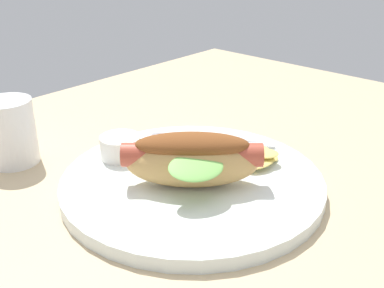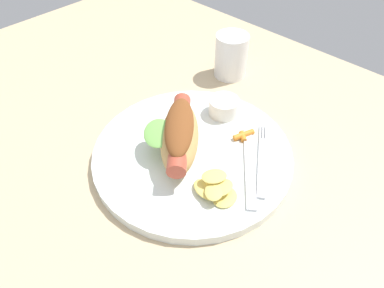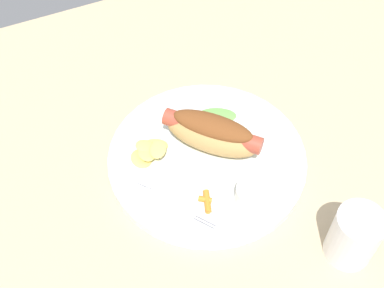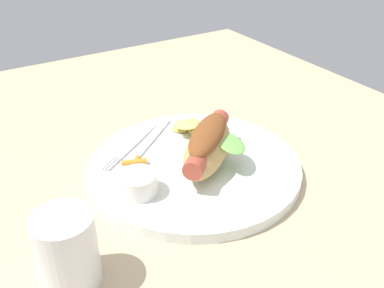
{
  "view_description": "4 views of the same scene",
  "coord_description": "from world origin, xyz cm",
  "px_view_note": "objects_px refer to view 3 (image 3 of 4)",
  "views": [
    {
      "loc": [
        -32.32,
        -30.2,
        28.02
      ],
      "look_at": [
        3.05,
        1.58,
        6.01
      ],
      "focal_mm": 43.68,
      "sensor_mm": 36.0,
      "label": 1
    },
    {
      "loc": [
        29.15,
        -25.14,
        40.13
      ],
      "look_at": [
        5.02,
        0.18,
        5.25
      ],
      "focal_mm": 32.58,
      "sensor_mm": 36.0,
      "label": 2
    },
    {
      "loc": [
        25.34,
        42.38,
        62.4
      ],
      "look_at": [
        5.33,
        0.44,
        3.68
      ],
      "focal_mm": 46.15,
      "sensor_mm": 36.0,
      "label": 3
    },
    {
      "loc": [
        -41.61,
        30.35,
        36.54
      ],
      "look_at": [
        2.93,
        2.7,
        5.17
      ],
      "focal_mm": 41.05,
      "sensor_mm": 36.0,
      "label": 4
    }
  ],
  "objects_px": {
    "hot_dog": "(212,132)",
    "sauce_ramekin": "(253,195)",
    "chips_pile": "(149,151)",
    "drinking_cup": "(354,236)",
    "knife": "(167,191)",
    "plate": "(207,158)",
    "fork": "(167,204)",
    "carrot_garnish": "(206,201)"
  },
  "relations": [
    {
      "from": "plate",
      "to": "chips_pile",
      "type": "height_order",
      "value": "chips_pile"
    },
    {
      "from": "fork",
      "to": "carrot_garnish",
      "type": "distance_m",
      "value": 0.06
    },
    {
      "from": "plate",
      "to": "carrot_garnish",
      "type": "relative_size",
      "value": 8.35
    },
    {
      "from": "fork",
      "to": "knife",
      "type": "bearing_deg",
      "value": 125.18
    },
    {
      "from": "plate",
      "to": "fork",
      "type": "bearing_deg",
      "value": 31.15
    },
    {
      "from": "sauce_ramekin",
      "to": "carrot_garnish",
      "type": "relative_size",
      "value": 1.4
    },
    {
      "from": "hot_dog",
      "to": "drinking_cup",
      "type": "xyz_separation_m",
      "value": [
        -0.09,
        0.23,
        -0.01
      ]
    },
    {
      "from": "plate",
      "to": "chips_pile",
      "type": "bearing_deg",
      "value": -25.53
    },
    {
      "from": "hot_dog",
      "to": "carrot_garnish",
      "type": "bearing_deg",
      "value": -72.74
    },
    {
      "from": "fork",
      "to": "plate",
      "type": "bearing_deg",
      "value": 87.09
    },
    {
      "from": "fork",
      "to": "chips_pile",
      "type": "distance_m",
      "value": 0.09
    },
    {
      "from": "chips_pile",
      "to": "carrot_garnish",
      "type": "bearing_deg",
      "value": 109.76
    },
    {
      "from": "fork",
      "to": "drinking_cup",
      "type": "height_order",
      "value": "drinking_cup"
    },
    {
      "from": "sauce_ramekin",
      "to": "knife",
      "type": "height_order",
      "value": "sauce_ramekin"
    },
    {
      "from": "sauce_ramekin",
      "to": "fork",
      "type": "height_order",
      "value": "sauce_ramekin"
    },
    {
      "from": "fork",
      "to": "drinking_cup",
      "type": "bearing_deg",
      "value": 15.81
    },
    {
      "from": "plate",
      "to": "hot_dog",
      "type": "relative_size",
      "value": 2.07
    },
    {
      "from": "hot_dog",
      "to": "knife",
      "type": "height_order",
      "value": "hot_dog"
    },
    {
      "from": "hot_dog",
      "to": "carrot_garnish",
      "type": "relative_size",
      "value": 4.04
    },
    {
      "from": "plate",
      "to": "sauce_ramekin",
      "type": "distance_m",
      "value": 0.11
    },
    {
      "from": "sauce_ramekin",
      "to": "carrot_garnish",
      "type": "xyz_separation_m",
      "value": [
        0.06,
        -0.02,
        -0.01
      ]
    },
    {
      "from": "sauce_ramekin",
      "to": "hot_dog",
      "type": "bearing_deg",
      "value": -85.9
    },
    {
      "from": "hot_dog",
      "to": "chips_pile",
      "type": "bearing_deg",
      "value": -146.56
    },
    {
      "from": "fork",
      "to": "hot_dog",
      "type": "bearing_deg",
      "value": 88.76
    },
    {
      "from": "hot_dog",
      "to": "knife",
      "type": "distance_m",
      "value": 0.11
    },
    {
      "from": "hot_dog",
      "to": "drinking_cup",
      "type": "relative_size",
      "value": 1.73
    },
    {
      "from": "knife",
      "to": "plate",
      "type": "bearing_deg",
      "value": 73.35
    },
    {
      "from": "plate",
      "to": "sauce_ramekin",
      "type": "relative_size",
      "value": 5.98
    },
    {
      "from": "chips_pile",
      "to": "drinking_cup",
      "type": "distance_m",
      "value": 0.32
    },
    {
      "from": "plate",
      "to": "knife",
      "type": "bearing_deg",
      "value": 22.47
    },
    {
      "from": "hot_dog",
      "to": "carrot_garnish",
      "type": "distance_m",
      "value": 0.11
    },
    {
      "from": "plate",
      "to": "drinking_cup",
      "type": "bearing_deg",
      "value": 115.49
    },
    {
      "from": "plate",
      "to": "hot_dog",
      "type": "distance_m",
      "value": 0.05
    },
    {
      "from": "hot_dog",
      "to": "fork",
      "type": "xyz_separation_m",
      "value": [
        0.11,
        0.07,
        -0.03
      ]
    },
    {
      "from": "plate",
      "to": "fork",
      "type": "relative_size",
      "value": 2.38
    },
    {
      "from": "fork",
      "to": "carrot_garnish",
      "type": "bearing_deg",
      "value": 33.54
    },
    {
      "from": "fork",
      "to": "drinking_cup",
      "type": "relative_size",
      "value": 1.51
    },
    {
      "from": "hot_dog",
      "to": "sauce_ramekin",
      "type": "relative_size",
      "value": 2.89
    },
    {
      "from": "knife",
      "to": "carrot_garnish",
      "type": "relative_size",
      "value": 4.34
    },
    {
      "from": "sauce_ramekin",
      "to": "drinking_cup",
      "type": "bearing_deg",
      "value": 124.57
    },
    {
      "from": "plate",
      "to": "carrot_garnish",
      "type": "height_order",
      "value": "carrot_garnish"
    },
    {
      "from": "fork",
      "to": "chips_pile",
      "type": "height_order",
      "value": "chips_pile"
    }
  ]
}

